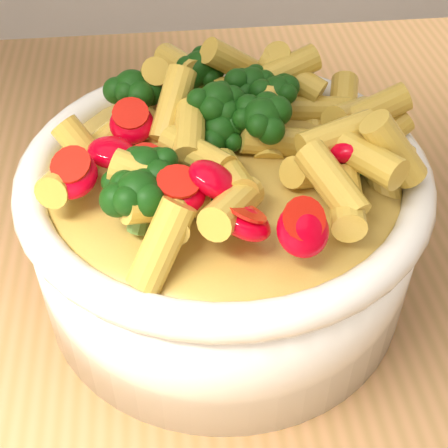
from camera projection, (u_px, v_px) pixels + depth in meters
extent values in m
cube|color=#B07A4B|center=(278.00, 272.00, 0.51)|extent=(1.20, 0.80, 0.04)
cylinder|color=white|center=(224.00, 229.00, 0.44)|extent=(0.26, 0.26, 0.10)
ellipsoid|color=white|center=(224.00, 261.00, 0.46)|extent=(0.24, 0.24, 0.04)
torus|color=white|center=(224.00, 172.00, 0.40)|extent=(0.27, 0.27, 0.02)
ellipsoid|color=#E0C04C|center=(224.00, 172.00, 0.40)|extent=(0.23, 0.23, 0.03)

